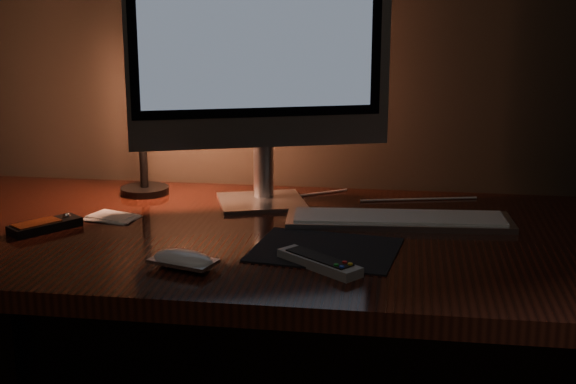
# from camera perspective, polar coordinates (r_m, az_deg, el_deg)

# --- Properties ---
(desk) EXTENTS (1.60, 0.75, 0.75)m
(desk) POSITION_cam_1_polar(r_m,az_deg,el_deg) (1.71, -1.26, -6.26)
(desk) COLOR black
(desk) RESTS_ON ground
(monitor) EXTENTS (0.55, 0.22, 0.60)m
(monitor) POSITION_cam_1_polar(r_m,az_deg,el_deg) (1.74, -2.04, 10.48)
(monitor) COLOR silver
(monitor) RESTS_ON desk
(keyboard) EXTENTS (0.47, 0.16, 0.02)m
(keyboard) POSITION_cam_1_polar(r_m,az_deg,el_deg) (1.67, 7.88, -1.95)
(keyboard) COLOR silver
(keyboard) RESTS_ON desk
(mousepad) EXTENTS (0.29, 0.24, 0.00)m
(mousepad) POSITION_cam_1_polar(r_m,az_deg,el_deg) (1.49, 2.66, -4.12)
(mousepad) COLOR black
(mousepad) RESTS_ON desk
(mouse) EXTENTS (0.13, 0.09, 0.02)m
(mouse) POSITION_cam_1_polar(r_m,az_deg,el_deg) (1.41, -7.46, -4.96)
(mouse) COLOR white
(mouse) RESTS_ON desk
(media_remote) EXTENTS (0.13, 0.14, 0.03)m
(media_remote) POSITION_cam_1_polar(r_m,az_deg,el_deg) (1.68, -16.90, -2.28)
(media_remote) COLOR black
(media_remote) RESTS_ON desk
(tv_remote) EXTENTS (0.16, 0.14, 0.02)m
(tv_remote) POSITION_cam_1_polar(r_m,az_deg,el_deg) (1.40, 2.22, -5.01)
(tv_remote) COLOR #9C9FA1
(tv_remote) RESTS_ON desk
(papers) EXTENTS (0.12, 0.09, 0.01)m
(papers) POSITION_cam_1_polar(r_m,az_deg,el_deg) (1.73, -12.45, -1.75)
(papers) COLOR white
(papers) RESTS_ON desk
(desk_lamp) EXTENTS (0.18, 0.20, 0.38)m
(desk_lamp) POSITION_cam_1_polar(r_m,az_deg,el_deg) (1.83, -10.07, 7.36)
(desk_lamp) COLOR black
(desk_lamp) RESTS_ON desk
(cable) EXTENTS (0.52, 0.21, 0.00)m
(cable) POSITION_cam_1_polar(r_m,az_deg,el_deg) (1.84, 4.76, -0.51)
(cable) COLOR white
(cable) RESTS_ON desk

